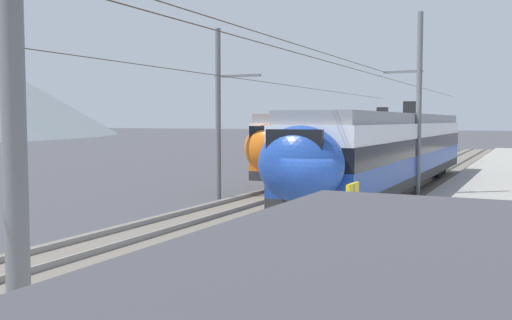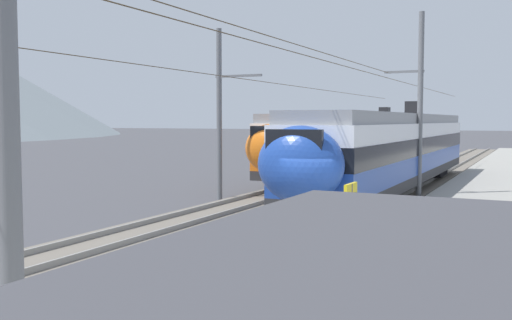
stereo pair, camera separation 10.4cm
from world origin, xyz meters
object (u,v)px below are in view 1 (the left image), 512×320
Objects in this scene: train_far_track at (364,139)px; catenary_mast_west at (5,101)px; catenary_mast_far_side at (221,111)px; passenger_walking at (298,288)px; catenary_mast_mid at (417,105)px; potted_plant_platform_edge at (427,220)px; train_near_platform at (393,148)px; platform_sign at (352,210)px; potted_plant_by_shelter at (394,251)px; handbag_near_sign at (349,285)px.

train_far_track is 35.98m from catenary_mast_west.
train_far_track is at bearing -5.98° from catenary_mast_far_side.
catenary_mast_west is at bearing 148.85° from passenger_walking.
potted_plant_platform_edge is at bearing -167.53° from catenary_mast_mid.
train_near_platform is at bearing 40.49° from catenary_mast_mid.
catenary_mast_far_side is (-17.04, 1.78, 1.70)m from train_far_track.
platform_sign reaches higher than potted_plant_platform_edge.
catenary_mast_far_side is 18.28m from passenger_walking.
catenary_mast_mid is 1.00× the size of catenary_mast_far_side.
catenary_mast_mid is 61.78× the size of potted_plant_by_shelter.
train_far_track is (12.02, 4.70, 0.01)m from train_near_platform.
potted_plant_by_shelter is at bearing -135.34° from catenary_mast_far_side.
train_near_platform is at bearing -158.63° from train_far_track.
potted_plant_platform_edge is 4.42m from potted_plant_by_shelter.
catenary_mast_west is 26.43× the size of passenger_walking.
catenary_mast_far_side is at bearing 39.13° from platform_sign.
catenary_mast_west is at bearing 179.96° from catenary_mast_mid.
train_near_platform is 8.38m from catenary_mast_far_side.
train_near_platform is 15.07× the size of passenger_walking.
platform_sign is at bearing 175.60° from potted_plant_platform_edge.
catenary_mast_west is 13.33m from potted_plant_platform_edge.
catenary_mast_far_side reaches higher than train_far_track.
platform_sign is at bearing -165.14° from train_far_track.
catenary_mast_west is at bearing -157.01° from catenary_mast_far_side.
train_far_track is at bearing 19.56° from potted_plant_platform_edge.
catenary_mast_mid is 15.24m from platform_sign.
catenary_mast_far_side is at bearing 113.88° from catenary_mast_mid.
catenary_mast_mid reaches higher than passenger_walking.
platform_sign is 1.93m from potted_plant_by_shelter.
passenger_walking is at bearing -31.15° from catenary_mast_west.
catenary_mast_west is 7.33m from platform_sign.
train_far_track is 19.31× the size of passenger_walking.
catenary_mast_mid is at bearing -66.12° from catenary_mast_far_side.
potted_plant_platform_edge is (12.83, -2.01, -3.03)m from catenary_mast_west.
catenary_mast_far_side is 14.40m from potted_plant_by_shelter.
catenary_mast_mid reaches higher than train_near_platform.
potted_plant_platform_edge is (6.55, -0.32, 0.25)m from handbag_near_sign.
train_far_track is 0.73× the size of catenary_mast_far_side.
potted_plant_platform_edge reaches higher than potted_plant_by_shelter.
potted_plant_by_shelter is at bearing -18.37° from platform_sign.
passenger_walking is 3.24m from handbag_near_sign.
passenger_walking is (-18.72, -1.89, -2.97)m from catenary_mast_mid.
catenary_mast_west is 9.18m from potted_plant_by_shelter.
catenary_mast_west reaches higher than train_near_platform.
platform_sign is 2.77× the size of potted_plant_by_shelter.
platform_sign is 4.70× the size of handbag_near_sign.
catenary_mast_west is (-23.42, -1.32, 1.51)m from train_near_platform.
catenary_mast_mid is (-13.58, -6.04, 1.99)m from train_far_track.
passenger_walking is (-3.75, -0.35, -0.53)m from platform_sign.
passenger_walking is at bearing -170.98° from train_near_platform.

